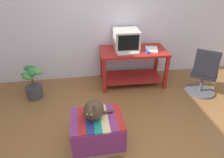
% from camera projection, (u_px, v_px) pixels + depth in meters
% --- Properties ---
extents(ground_plane, '(14.00, 14.00, 0.00)m').
position_uv_depth(ground_plane, '(125.00, 146.00, 2.70)').
color(ground_plane, brown).
extents(back_wall, '(8.00, 0.10, 2.60)m').
position_uv_depth(back_wall, '(104.00, 13.00, 3.81)').
color(back_wall, silver).
rests_on(back_wall, ground_plane).
extents(desk, '(1.27, 0.71, 0.71)m').
position_uv_depth(desk, '(133.00, 61.00, 3.90)').
color(desk, maroon).
rests_on(desk, ground_plane).
extents(tv_monitor, '(0.47, 0.49, 0.36)m').
position_uv_depth(tv_monitor, '(126.00, 39.00, 3.78)').
color(tv_monitor, '#BCB7A8').
rests_on(tv_monitor, desk).
extents(keyboard, '(0.41, 0.16, 0.02)m').
position_uv_depth(keyboard, '(128.00, 53.00, 3.64)').
color(keyboard, beige).
rests_on(keyboard, desk).
extents(book, '(0.28, 0.32, 0.03)m').
position_uv_depth(book, '(151.00, 49.00, 3.77)').
color(book, white).
rests_on(book, desk).
extents(ottoman_with_blanket, '(0.65, 0.54, 0.44)m').
position_uv_depth(ottoman_with_blanket, '(97.00, 131.00, 2.62)').
color(ottoman_with_blanket, tan).
rests_on(ottoman_with_blanket, ground_plane).
extents(cat, '(0.42, 0.37, 0.29)m').
position_uv_depth(cat, '(93.00, 110.00, 2.46)').
color(cat, '#473323').
rests_on(cat, ottoman_with_blanket).
extents(potted_plant, '(0.39, 0.34, 0.57)m').
position_uv_depth(potted_plant, '(33.00, 84.00, 3.57)').
color(potted_plant, '#3D3D42').
rests_on(potted_plant, ground_plane).
extents(office_chair, '(0.59, 0.59, 0.89)m').
position_uv_depth(office_chair, '(204.00, 75.00, 3.60)').
color(office_chair, '#4C4C51').
rests_on(office_chair, ground_plane).
extents(stapler, '(0.05, 0.11, 0.04)m').
position_uv_depth(stapler, '(147.00, 52.00, 3.66)').
color(stapler, '#2342B7').
rests_on(stapler, desk).
extents(pen, '(0.13, 0.05, 0.01)m').
position_uv_depth(pen, '(149.00, 48.00, 3.89)').
color(pen, black).
rests_on(pen, desk).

